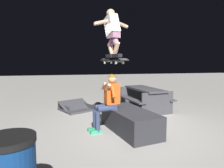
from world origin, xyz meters
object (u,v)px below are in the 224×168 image
at_px(person_sitting_on_ledge, 108,99).
at_px(skateboard, 113,61).
at_px(kicker_ramp, 77,108).
at_px(ledge_box_main, 130,121).
at_px(picnic_table_back, 145,95).
at_px(skater_airborne, 112,31).

relative_size(person_sitting_on_ledge, skateboard, 1.31).
distance_m(skateboard, kicker_ramp, 2.82).
bearing_deg(ledge_box_main, picnic_table_back, -30.31).
height_order(person_sitting_on_ledge, kicker_ramp, person_sitting_on_ledge).
relative_size(person_sitting_on_ledge, picnic_table_back, 0.72).
relative_size(person_sitting_on_ledge, kicker_ramp, 1.05).
bearing_deg(ledge_box_main, kicker_ramp, 25.60).
distance_m(person_sitting_on_ledge, skateboard, 0.92).
xyz_separation_m(skater_airborne, kicker_ramp, (2.13, 0.76, -2.29)).
relative_size(ledge_box_main, skateboard, 1.64).
distance_m(ledge_box_main, person_sitting_on_ledge, 0.73).
relative_size(ledge_box_main, picnic_table_back, 0.90).
xyz_separation_m(ledge_box_main, picnic_table_back, (1.94, -1.13, 0.24)).
height_order(person_sitting_on_ledge, skateboard, skateboard).
xyz_separation_m(skateboard, picnic_table_back, (1.75, -1.49, -1.17)).
bearing_deg(person_sitting_on_ledge, kicker_ramp, 16.48).
relative_size(skater_airborne, kicker_ramp, 0.87).
bearing_deg(skateboard, kicker_ramp, 19.60).
height_order(ledge_box_main, skateboard, skateboard).
relative_size(skater_airborne, picnic_table_back, 0.60).
bearing_deg(person_sitting_on_ledge, ledge_box_main, -111.68).
distance_m(kicker_ramp, picnic_table_back, 2.35).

